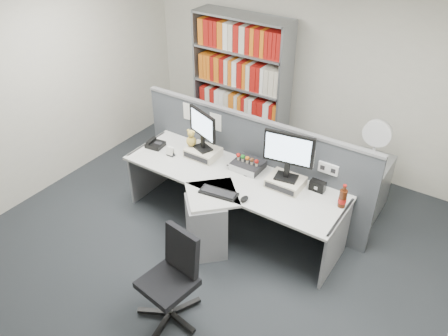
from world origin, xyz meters
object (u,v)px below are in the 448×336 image
Objects in this scene: desk_fan at (377,136)px; monitor_right at (288,152)px; desk_phone at (155,144)px; desk_calendar at (171,152)px; keyboard at (219,193)px; desktop_pc at (248,165)px; mouse at (244,199)px; office_chair at (173,275)px; speaker at (318,186)px; cola_bottle at (343,199)px; desk at (221,205)px; filing_cabinet at (366,186)px; monitor_left at (202,127)px; shelving_unit at (241,87)px.

monitor_right is at bearing -121.32° from desk_fan.
desk_phone is 0.30m from desk_calendar.
desk_calendar reaches higher than desk_phone.
desk_phone is (-1.20, 0.37, 0.02)m from keyboard.
desk_calendar reaches higher than desktop_pc.
mouse is 1.09m from office_chair.
speaker is 0.18× the size of office_chair.
desk_phone is at bearing -176.38° from cola_bottle.
monitor_right is 0.64m from desktop_pc.
office_chair reaches higher than desktop_pc.
desk is 9.69× the size of cola_bottle.
monitor_right reaches higher than desk_fan.
office_chair is (1.38, -1.38, -0.25)m from desk_phone.
keyboard reaches higher than desk.
desk_fan is (1.14, 1.54, 0.31)m from keyboard.
desk_phone reaches higher than filing_cabinet.
speaker is (0.90, 0.50, 0.32)m from desk.
cola_bottle is at bearing -20.76° from speaker.
filing_cabinet is (1.14, 1.54, -0.38)m from keyboard.
speaker is 0.24× the size of filing_cabinet.
monitor_left is at bearing -180.00° from monitor_right.
desk is 1.08m from speaker.
monitor_right reaches higher than speaker.
desk_phone is at bearing -98.47° from shelving_unit.
desk_fan is (0.85, 1.48, 0.31)m from mouse.
office_chair reaches higher than mouse.
desktop_pc reaches higher than keyboard.
keyboard is at bearing -42.16° from monitor_left.
desk_calendar reaches higher than keyboard.
desk_phone is (-1.49, 0.32, 0.01)m from mouse.
desk is at bearing -11.41° from desk_phone.
office_chair is (-0.11, -1.06, -0.24)m from mouse.
filing_cabinet is 1.26× the size of desk_fan.
desktop_pc is at bearing 117.77° from mouse.
monitor_left reaches higher than speaker.
monitor_left is 2.14m from filing_cabinet.
desk_calendar reaches higher than mouse.
desk_phone is at bearing -174.91° from monitor_right.
desk_phone is 1.96× the size of desk_calendar.
mouse is at bearing -13.75° from desk.
filing_cabinet is at bearing 71.61° from speaker.
monitor_left is 1.14× the size of keyboard.
keyboard is at bearing 100.15° from office_chair.
monitor_right is 1.77m from desk_phone.
desk is at bearing 166.25° from mouse.
desktop_pc is at bearing -139.90° from filing_cabinet.
monitor_right is at bearing 0.00° from monitor_left.
desk_phone is (-0.62, -0.15, -0.36)m from monitor_left.
desk is at bearing -64.04° from shelving_unit.
speaker is 2.26m from shelving_unit.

